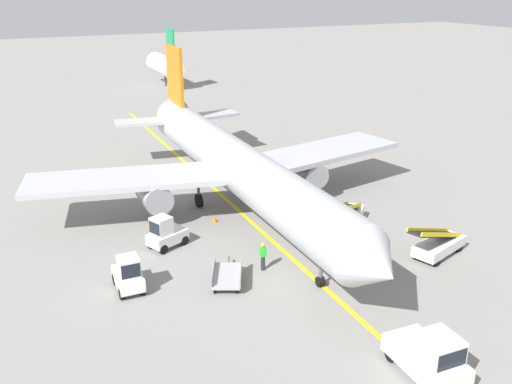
# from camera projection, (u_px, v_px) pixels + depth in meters

# --- Properties ---
(ground_plane) EXTENTS (300.00, 300.00, 0.00)m
(ground_plane) POSITION_uv_depth(u_px,v_px,m) (296.00, 280.00, 31.21)
(ground_plane) COLOR gray
(taxi_line_yellow) EXTENTS (2.18, 79.98, 0.01)m
(taxi_line_yellow) POSITION_uv_depth(u_px,v_px,m) (272.00, 241.00, 35.87)
(taxi_line_yellow) COLOR yellow
(taxi_line_yellow) RESTS_ON ground
(airliner) EXTENTS (28.60, 35.27, 10.10)m
(airliner) POSITION_uv_depth(u_px,v_px,m) (234.00, 164.00, 39.63)
(airliner) COLOR #B2B5BA
(airliner) RESTS_ON ground
(pushback_tug) EXTENTS (2.05, 3.68, 2.20)m
(pushback_tug) POSITION_uv_depth(u_px,v_px,m) (430.00, 356.00, 23.29)
(pushback_tug) COLOR silver
(pushback_tug) RESTS_ON ground
(baggage_tug_near_wing) EXTENTS (1.39, 2.43, 2.10)m
(baggage_tug_near_wing) POSITION_uv_depth(u_px,v_px,m) (128.00, 275.00, 29.82)
(baggage_tug_near_wing) COLOR silver
(baggage_tug_near_wing) RESTS_ON ground
(baggage_tug_by_cargo_door) EXTENTS (2.72, 2.12, 2.10)m
(baggage_tug_by_cargo_door) POSITION_uv_depth(u_px,v_px,m) (165.00, 234.00, 34.65)
(baggage_tug_by_cargo_door) COLOR silver
(baggage_tug_by_cargo_door) RESTS_ON ground
(belt_loader_forward_hold) EXTENTS (4.47, 4.37, 2.59)m
(belt_loader_forward_hold) POSITION_uv_depth(u_px,v_px,m) (348.00, 216.00, 37.69)
(belt_loader_forward_hold) COLOR silver
(belt_loader_forward_hold) RESTS_ON ground
(belt_loader_aft_hold) EXTENTS (5.15, 2.73, 2.59)m
(belt_loader_aft_hold) POSITION_uv_depth(u_px,v_px,m) (438.00, 244.00, 33.68)
(belt_loader_aft_hold) COLOR silver
(belt_loader_aft_hold) RESTS_ON ground
(baggage_cart_loaded) EXTENTS (2.63, 3.73, 0.94)m
(baggage_cart_loaded) POSITION_uv_depth(u_px,v_px,m) (227.00, 275.00, 30.73)
(baggage_cart_loaded) COLOR #A5A5A8
(baggage_cart_loaded) RESTS_ON ground
(ground_crew_marshaller) EXTENTS (0.36, 0.24, 1.70)m
(ground_crew_marshaller) POSITION_uv_depth(u_px,v_px,m) (263.00, 255.00, 31.96)
(ground_crew_marshaller) COLOR #26262D
(ground_crew_marshaller) RESTS_ON ground
(safety_cone_nose_left) EXTENTS (0.36, 0.36, 0.44)m
(safety_cone_nose_left) POSITION_uv_depth(u_px,v_px,m) (389.00, 276.00, 31.20)
(safety_cone_nose_left) COLOR orange
(safety_cone_nose_left) RESTS_ON ground
(safety_cone_nose_right) EXTENTS (0.36, 0.36, 0.44)m
(safety_cone_nose_right) POSITION_uv_depth(u_px,v_px,m) (150.00, 223.00, 37.94)
(safety_cone_nose_right) COLOR orange
(safety_cone_nose_right) RESTS_ON ground
(safety_cone_wingtip_left) EXTENTS (0.36, 0.36, 0.44)m
(safety_cone_wingtip_left) POSITION_uv_depth(u_px,v_px,m) (215.00, 219.00, 38.55)
(safety_cone_wingtip_left) COLOR orange
(safety_cone_wingtip_left) RESTS_ON ground
(distant_aircraft_mid_right) EXTENTS (3.00, 10.10, 8.80)m
(distant_aircraft_mid_right) POSITION_uv_depth(u_px,v_px,m) (165.00, 65.00, 86.41)
(distant_aircraft_mid_right) COLOR silver
(distant_aircraft_mid_right) RESTS_ON ground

